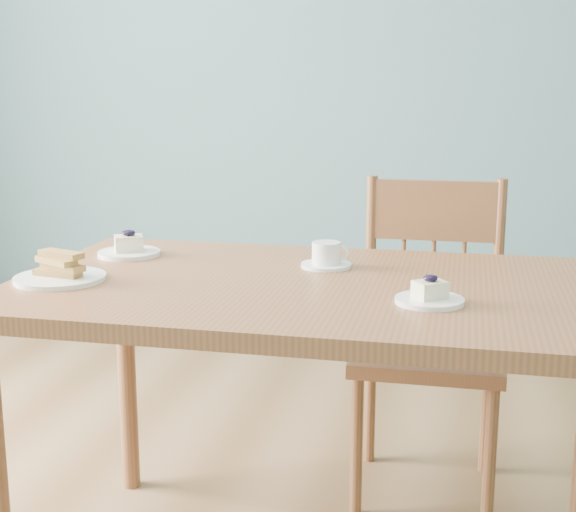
{
  "coord_description": "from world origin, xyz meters",
  "views": [
    {
      "loc": [
        0.51,
        -1.6,
        1.16
      ],
      "look_at": [
        0.12,
        0.14,
        0.78
      ],
      "focal_mm": 50.0,
      "sensor_mm": 36.0,
      "label": 1
    }
  ],
  "objects_px": {
    "biscotti_plate": "(60,272)",
    "cheesecake_plate_near": "(430,296)",
    "cheesecake_plate_far": "(129,249)",
    "coffee_cup": "(327,256)",
    "dining_table": "(322,314)",
    "dining_chair": "(429,336)"
  },
  "relations": [
    {
      "from": "cheesecake_plate_near",
      "to": "cheesecake_plate_far",
      "type": "distance_m",
      "value": 0.83
    },
    {
      "from": "cheesecake_plate_far",
      "to": "coffee_cup",
      "type": "distance_m",
      "value": 0.52
    },
    {
      "from": "dining_table",
      "to": "dining_chair",
      "type": "distance_m",
      "value": 0.61
    },
    {
      "from": "biscotti_plate",
      "to": "dining_table",
      "type": "bearing_deg",
      "value": 10.79
    },
    {
      "from": "dining_table",
      "to": "cheesecake_plate_far",
      "type": "bearing_deg",
      "value": 161.88
    },
    {
      "from": "dining_table",
      "to": "cheesecake_plate_near",
      "type": "relative_size",
      "value": 9.92
    },
    {
      "from": "dining_chair",
      "to": "cheesecake_plate_near",
      "type": "relative_size",
      "value": 6.51
    },
    {
      "from": "biscotti_plate",
      "to": "dining_chair",
      "type": "bearing_deg",
      "value": 38.92
    },
    {
      "from": "cheesecake_plate_far",
      "to": "coffee_cup",
      "type": "xyz_separation_m",
      "value": [
        0.52,
        -0.02,
        0.01
      ]
    },
    {
      "from": "dining_chair",
      "to": "coffee_cup",
      "type": "height_order",
      "value": "dining_chair"
    },
    {
      "from": "dining_chair",
      "to": "cheesecake_plate_near",
      "type": "xyz_separation_m",
      "value": [
        0.02,
        -0.65,
        0.29
      ]
    },
    {
      "from": "dining_table",
      "to": "cheesecake_plate_far",
      "type": "distance_m",
      "value": 0.57
    },
    {
      "from": "dining_table",
      "to": "coffee_cup",
      "type": "distance_m",
      "value": 0.18
    },
    {
      "from": "cheesecake_plate_near",
      "to": "coffee_cup",
      "type": "height_order",
      "value": "coffee_cup"
    },
    {
      "from": "coffee_cup",
      "to": "biscotti_plate",
      "type": "bearing_deg",
      "value": -160.9
    },
    {
      "from": "dining_chair",
      "to": "cheesecake_plate_far",
      "type": "bearing_deg",
      "value": -155.14
    },
    {
      "from": "dining_chair",
      "to": "cheesecake_plate_far",
      "type": "distance_m",
      "value": 0.88
    },
    {
      "from": "dining_table",
      "to": "cheesecake_plate_near",
      "type": "height_order",
      "value": "cheesecake_plate_near"
    },
    {
      "from": "biscotti_plate",
      "to": "cheesecake_plate_near",
      "type": "bearing_deg",
      "value": -0.76
    },
    {
      "from": "coffee_cup",
      "to": "biscotti_plate",
      "type": "relative_size",
      "value": 0.6
    },
    {
      "from": "cheesecake_plate_near",
      "to": "dining_table",
      "type": "bearing_deg",
      "value": 153.28
    },
    {
      "from": "cheesecake_plate_near",
      "to": "cheesecake_plate_far",
      "type": "bearing_deg",
      "value": 159.1
    }
  ]
}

